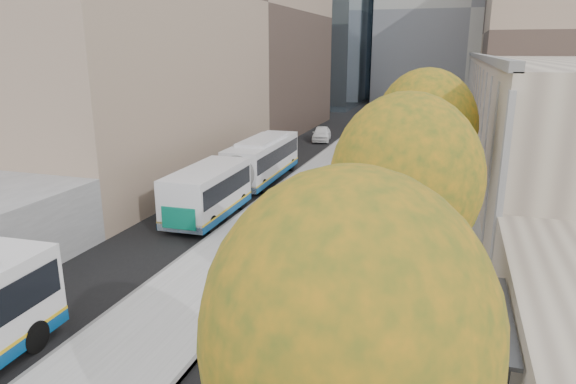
% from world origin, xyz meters
% --- Properties ---
extents(bus_platform, '(4.25, 150.00, 0.15)m').
position_xyz_m(bus_platform, '(-3.88, 35.00, 0.07)').
color(bus_platform, '#A4A4A4').
rests_on(bus_platform, ground).
extents(sidewalk, '(4.75, 150.00, 0.08)m').
position_xyz_m(sidewalk, '(4.12, 35.00, 0.04)').
color(sidewalk, gray).
rests_on(sidewalk, ground).
extents(building_tan, '(18.00, 92.00, 8.00)m').
position_xyz_m(building_tan, '(15.50, 64.00, 4.00)').
color(building_tan, gray).
rests_on(building_tan, ground).
extents(building_midrise, '(24.00, 46.00, 25.00)m').
position_xyz_m(building_midrise, '(-22.50, 41.00, 12.50)').
color(building_midrise, gray).
rests_on(building_midrise, ground).
extents(building_far_block, '(30.00, 18.00, 30.00)m').
position_xyz_m(building_far_block, '(6.00, 96.00, 15.00)').
color(building_far_block, '#9E9B93').
rests_on(building_far_block, ground).
extents(bus_shelter, '(1.90, 4.40, 2.53)m').
position_xyz_m(bus_shelter, '(5.69, 10.96, 2.19)').
color(bus_shelter, '#383A3F').
rests_on(bus_shelter, sidewalk).
extents(tree_b, '(4.00, 4.00, 6.97)m').
position_xyz_m(tree_b, '(3.60, 5.00, 5.04)').
color(tree_b, black).
rests_on(tree_b, sidewalk).
extents(tree_c, '(4.20, 4.20, 7.28)m').
position_xyz_m(tree_c, '(3.60, 13.00, 5.25)').
color(tree_c, black).
rests_on(tree_c, sidewalk).
extents(tree_d, '(4.40, 4.40, 7.60)m').
position_xyz_m(tree_d, '(3.60, 22.00, 5.47)').
color(tree_d, black).
rests_on(tree_d, sidewalk).
extents(bus_far, '(2.80, 16.62, 2.76)m').
position_xyz_m(bus_far, '(-7.39, 27.49, 1.51)').
color(bus_far, silver).
rests_on(bus_far, ground).
extents(distant_car, '(2.40, 4.45, 1.44)m').
position_xyz_m(distant_car, '(-7.54, 47.93, 0.72)').
color(distant_car, white).
rests_on(distant_car, ground).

